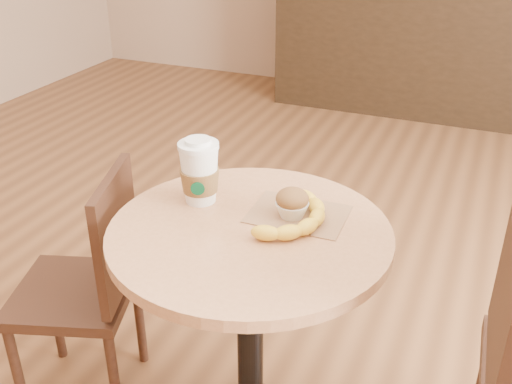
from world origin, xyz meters
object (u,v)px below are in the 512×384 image
(cafe_table, at_px, (250,302))
(muffin, at_px, (292,203))
(chair_left, at_px, (90,283))
(coffee_cup, at_px, (200,174))
(banana, at_px, (298,217))

(cafe_table, xyz_separation_m, muffin, (0.08, 0.09, 0.26))
(chair_left, relative_size, coffee_cup, 4.50)
(cafe_table, xyz_separation_m, coffee_cup, (-0.17, 0.08, 0.30))
(muffin, bearing_deg, banana, -47.97)
(muffin, distance_m, banana, 0.04)
(muffin, bearing_deg, coffee_cup, -177.54)
(cafe_table, bearing_deg, banana, 32.33)
(cafe_table, height_order, coffee_cup, coffee_cup)
(coffee_cup, xyz_separation_m, banana, (0.27, -0.02, -0.06))
(coffee_cup, xyz_separation_m, muffin, (0.25, 0.01, -0.04))
(cafe_table, relative_size, coffee_cup, 4.30)
(cafe_table, xyz_separation_m, banana, (0.10, 0.06, 0.24))
(chair_left, bearing_deg, muffin, 78.96)
(banana, bearing_deg, coffee_cup, -169.53)
(chair_left, distance_m, muffin, 0.71)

